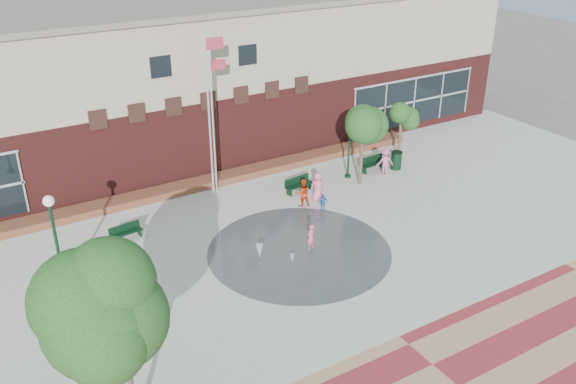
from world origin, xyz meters
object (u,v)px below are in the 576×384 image
flagpole_left (210,107)px  tree_big_left (118,300)px  child_splash (311,237)px  flagpole_right (213,117)px  trash_can (396,160)px  bench_left (126,235)px

flagpole_left → tree_big_left: flagpole_left is taller
flagpole_left → child_splash: 8.66m
flagpole_left → flagpole_right: size_ratio=1.16×
flagpole_left → trash_can: (10.75, -2.29, -4.43)m
bench_left → child_splash: size_ratio=1.23×
flagpole_left → tree_big_left: size_ratio=1.36×
bench_left → flagpole_left: bearing=14.8°
flagpole_right → tree_big_left: 16.43m
flagpole_left → child_splash: (1.44, -7.35, -4.35)m
child_splash → bench_left: bearing=-56.1°
flagpole_left → bench_left: (-5.55, -2.16, -4.74)m
bench_left → tree_big_left: size_ratio=0.24×
bench_left → child_splash: (6.99, -5.19, 0.39)m
trash_can → tree_big_left: bearing=-150.5°
flagpole_left → child_splash: size_ratio=6.99×
trash_can → child_splash: size_ratio=0.85×
flagpole_right → trash_can: size_ratio=7.04×
trash_can → tree_big_left: size_ratio=0.17×
trash_can → child_splash: 10.59m
flagpole_left → bench_left: size_ratio=5.66×
flagpole_left → flagpole_right: (0.34, 0.34, -0.68)m
bench_left → tree_big_left: (-3.23, -11.16, 4.48)m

